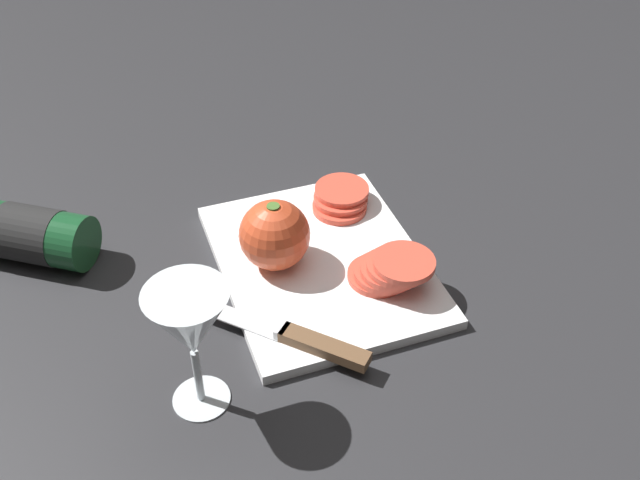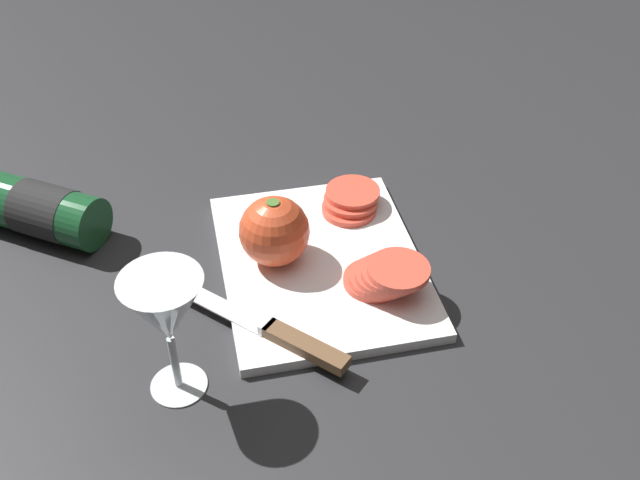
{
  "view_description": "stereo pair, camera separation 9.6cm",
  "coord_description": "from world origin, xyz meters",
  "px_view_note": "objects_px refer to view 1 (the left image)",
  "views": [
    {
      "loc": [
        0.69,
        -0.27,
        0.66
      ],
      "look_at": [
        -0.0,
        -0.02,
        0.04
      ],
      "focal_mm": 42.0,
      "sensor_mm": 36.0,
      "label": 1
    },
    {
      "loc": [
        0.72,
        -0.18,
        0.66
      ],
      "look_at": [
        -0.0,
        -0.02,
        0.04
      ],
      "focal_mm": 42.0,
      "sensor_mm": 36.0,
      "label": 2
    }
  ],
  "objects_px": {
    "whole_tomato": "(275,235)",
    "wine_bottle": "(15,231)",
    "knife": "(300,339)",
    "wine_glass": "(190,327)",
    "tomato_slice_stack_near": "(391,269)",
    "tomato_slice_stack_far": "(341,199)"
  },
  "relations": [
    {
      "from": "wine_bottle",
      "to": "whole_tomato",
      "type": "xyz_separation_m",
      "value": [
        0.15,
        0.31,
        0.02
      ]
    },
    {
      "from": "whole_tomato",
      "to": "knife",
      "type": "relative_size",
      "value": 0.41
    },
    {
      "from": "wine_glass",
      "to": "knife",
      "type": "relative_size",
      "value": 0.72
    },
    {
      "from": "knife",
      "to": "tomato_slice_stack_far",
      "type": "relative_size",
      "value": 2.44
    },
    {
      "from": "wine_glass",
      "to": "tomato_slice_stack_near",
      "type": "relative_size",
      "value": 1.59
    },
    {
      "from": "tomato_slice_stack_far",
      "to": "knife",
      "type": "bearing_deg",
      "value": -31.05
    },
    {
      "from": "knife",
      "to": "whole_tomato",
      "type": "bearing_deg",
      "value": -49.87
    },
    {
      "from": "whole_tomato",
      "to": "tomato_slice_stack_near",
      "type": "height_order",
      "value": "whole_tomato"
    },
    {
      "from": "wine_bottle",
      "to": "tomato_slice_stack_far",
      "type": "distance_m",
      "value": 0.44
    },
    {
      "from": "wine_bottle",
      "to": "whole_tomato",
      "type": "height_order",
      "value": "whole_tomato"
    },
    {
      "from": "whole_tomato",
      "to": "tomato_slice_stack_near",
      "type": "relative_size",
      "value": 0.91
    },
    {
      "from": "wine_glass",
      "to": "whole_tomato",
      "type": "xyz_separation_m",
      "value": [
        -0.17,
        0.14,
        -0.05
      ]
    },
    {
      "from": "whole_tomato",
      "to": "tomato_slice_stack_far",
      "type": "xyz_separation_m",
      "value": [
        -0.08,
        0.12,
        -0.03
      ]
    },
    {
      "from": "wine_glass",
      "to": "knife",
      "type": "height_order",
      "value": "wine_glass"
    },
    {
      "from": "tomato_slice_stack_far",
      "to": "wine_glass",
      "type": "bearing_deg",
      "value": -45.43
    },
    {
      "from": "whole_tomato",
      "to": "wine_bottle",
      "type": "bearing_deg",
      "value": -115.52
    },
    {
      "from": "knife",
      "to": "tomato_slice_stack_far",
      "type": "distance_m",
      "value": 0.27
    },
    {
      "from": "whole_tomato",
      "to": "tomato_slice_stack_near",
      "type": "distance_m",
      "value": 0.15
    },
    {
      "from": "wine_glass",
      "to": "whole_tomato",
      "type": "relative_size",
      "value": 1.74
    },
    {
      "from": "wine_bottle",
      "to": "wine_glass",
      "type": "bearing_deg",
      "value": 28.18
    },
    {
      "from": "wine_bottle",
      "to": "knife",
      "type": "xyz_separation_m",
      "value": [
        0.29,
        0.3,
        -0.02
      ]
    },
    {
      "from": "wine_bottle",
      "to": "knife",
      "type": "distance_m",
      "value": 0.42
    }
  ]
}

